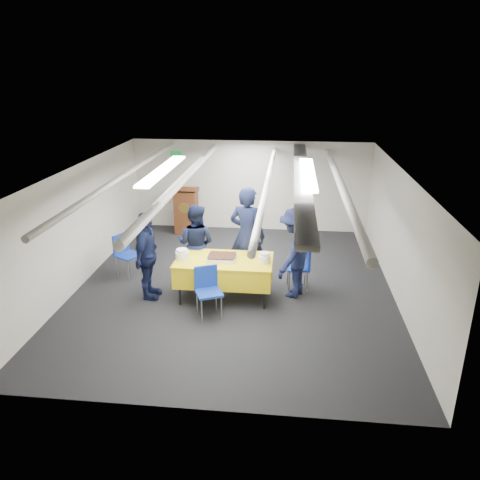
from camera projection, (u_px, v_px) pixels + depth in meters
name	position (u px, v px, depth m)	size (l,w,h in m)	color
ground	(235.00, 287.00, 9.11)	(7.00, 7.00, 0.00)	black
room_shell	(242.00, 191.00, 8.85)	(6.00, 7.00, 2.30)	beige
serving_table	(224.00, 270.00, 8.49)	(1.75, 0.95, 0.77)	black
sheet_cake	(222.00, 257.00, 8.40)	(0.51, 0.39, 0.09)	white
plate_stack_left	(182.00, 254.00, 8.42)	(0.25, 0.25, 0.18)	white
plate_stack_right	(264.00, 258.00, 8.27)	(0.22, 0.22, 0.18)	white
podium	(186.00, 209.00, 11.90)	(0.62, 0.53, 1.25)	#5F3017
chair_near	(207.00, 286.00, 7.93)	(0.55, 0.55, 0.87)	gray
chair_right	(302.00, 263.00, 8.85)	(0.46, 0.46, 0.87)	gray
chair_left	(125.00, 251.00, 9.45)	(0.57, 0.57, 0.87)	gray
sailor_a	(247.00, 236.00, 8.98)	(0.71, 0.47, 1.95)	black
sailor_b	(196.00, 244.00, 9.09)	(0.77, 0.60, 1.58)	black
sailor_c	(147.00, 256.00, 8.42)	(0.96, 0.40, 1.64)	black
sailor_d	(295.00, 253.00, 8.51)	(1.09, 0.63, 1.70)	black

